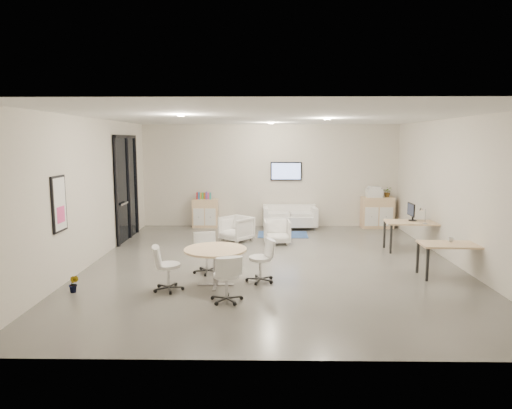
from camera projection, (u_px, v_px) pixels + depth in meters
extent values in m
cube|color=#5B5953|center=(273.00, 281.00, 10.16)|extent=(8.00, 9.00, 0.80)
cube|color=white|center=(274.00, 98.00, 9.60)|extent=(8.00, 9.00, 0.80)
cube|color=beige|center=(270.00, 175.00, 14.73)|extent=(8.00, 0.80, 3.20)
cube|color=beige|center=(283.00, 241.00, 5.03)|extent=(8.00, 0.80, 3.20)
cube|color=beige|center=(72.00, 191.00, 9.95)|extent=(0.80, 9.00, 3.20)
cube|color=beige|center=(477.00, 192.00, 9.81)|extent=(0.80, 9.00, 3.20)
cube|color=black|center=(126.00, 188.00, 12.44)|extent=(0.02, 1.90, 2.85)
cube|color=black|center=(125.00, 137.00, 12.25)|extent=(0.06, 1.90, 0.08)
cube|color=black|center=(116.00, 191.00, 11.54)|extent=(0.06, 0.08, 2.85)
cube|color=black|center=(136.00, 185.00, 13.34)|extent=(0.06, 0.08, 2.85)
cube|color=black|center=(129.00, 187.00, 12.59)|extent=(0.06, 0.07, 2.85)
cube|color=#B2B2B7|center=(124.00, 204.00, 12.05)|extent=(0.04, 0.60, 0.05)
cube|color=black|center=(59.00, 204.00, 8.37)|extent=(0.04, 0.54, 1.04)
cube|color=white|center=(60.00, 204.00, 8.36)|extent=(0.01, 0.46, 0.96)
cube|color=#E74388|center=(61.00, 215.00, 8.39)|extent=(0.01, 0.32, 0.30)
cube|color=black|center=(286.00, 171.00, 14.27)|extent=(0.98, 0.05, 0.58)
cube|color=#8FABF7|center=(286.00, 171.00, 14.25)|extent=(0.90, 0.01, 0.50)
cylinder|color=#FFEAC6|center=(181.00, 115.00, 8.70)|extent=(0.14, 0.14, 0.03)
cylinder|color=#FFEAC6|center=(327.00, 119.00, 10.14)|extent=(0.14, 0.14, 0.03)
cylinder|color=#FFEAC6|center=(271.00, 123.00, 12.63)|extent=(0.14, 0.14, 0.03)
cube|color=#D7AD81|center=(205.00, 213.00, 14.30)|extent=(0.79, 0.39, 0.89)
cube|color=white|center=(199.00, 217.00, 14.12)|extent=(0.33, 0.02, 0.53)
cube|color=white|center=(210.00, 217.00, 14.11)|extent=(0.33, 0.02, 0.53)
cube|color=#D7AD81|center=(377.00, 212.00, 14.19)|extent=(0.97, 0.45, 0.97)
cube|color=white|center=(372.00, 217.00, 13.97)|extent=(0.41, 0.02, 0.58)
cube|color=white|center=(386.00, 217.00, 13.97)|extent=(0.41, 0.02, 0.58)
cube|color=red|center=(197.00, 196.00, 14.23)|extent=(0.04, 0.14, 0.22)
cube|color=#337FCC|center=(199.00, 196.00, 14.23)|extent=(0.04, 0.14, 0.22)
cube|color=gold|center=(201.00, 196.00, 14.23)|extent=(0.04, 0.14, 0.22)
cube|color=#4CB24C|center=(203.00, 196.00, 14.23)|extent=(0.04, 0.14, 0.22)
cube|color=#CC6619|center=(205.00, 196.00, 14.23)|extent=(0.04, 0.14, 0.22)
cube|color=purple|center=(207.00, 196.00, 14.23)|extent=(0.04, 0.14, 0.22)
cube|color=#E54C7F|center=(208.00, 196.00, 14.23)|extent=(0.04, 0.14, 0.22)
cube|color=teal|center=(210.00, 196.00, 14.23)|extent=(0.04, 0.14, 0.22)
cube|color=white|center=(374.00, 193.00, 14.10)|extent=(0.47, 0.39, 0.27)
cube|color=white|center=(374.00, 187.00, 14.08)|extent=(0.35, 0.30, 0.06)
cube|color=white|center=(290.00, 221.00, 14.06)|extent=(1.67, 0.88, 0.31)
cube|color=white|center=(289.00, 209.00, 14.33)|extent=(1.64, 0.24, 0.31)
cube|color=white|center=(266.00, 216.00, 14.05)|extent=(0.17, 0.82, 0.61)
cube|color=white|center=(314.00, 216.00, 14.03)|extent=(0.17, 0.82, 0.61)
cube|color=#315295|center=(283.00, 234.00, 13.19)|extent=(1.45, 0.99, 0.01)
imported|color=white|center=(236.00, 228.00, 12.33)|extent=(0.99, 0.98, 0.74)
imported|color=white|center=(277.00, 231.00, 12.03)|extent=(0.71, 0.66, 0.69)
cube|color=#D7AD81|center=(414.00, 223.00, 11.20)|extent=(1.45, 0.83, 0.04)
cube|color=black|center=(391.00, 239.00, 10.97)|extent=(0.05, 0.05, 0.68)
cube|color=black|center=(445.00, 240.00, 10.95)|extent=(0.05, 0.05, 0.68)
cube|color=black|center=(384.00, 234.00, 11.56)|extent=(0.05, 0.05, 0.68)
cube|color=black|center=(435.00, 235.00, 11.54)|extent=(0.05, 0.05, 0.68)
cube|color=#D7AD81|center=(454.00, 245.00, 9.02)|extent=(1.33, 0.70, 0.04)
cube|color=black|center=(427.00, 265.00, 8.80)|extent=(0.05, 0.05, 0.64)
cube|color=black|center=(491.00, 265.00, 8.78)|extent=(0.05, 0.05, 0.64)
cube|color=black|center=(418.00, 258.00, 9.35)|extent=(0.05, 0.05, 0.64)
cube|color=black|center=(477.00, 258.00, 9.33)|extent=(0.05, 0.05, 0.64)
cylinder|color=black|center=(413.00, 220.00, 11.34)|extent=(0.20, 0.20, 0.02)
cube|color=black|center=(413.00, 216.00, 11.33)|extent=(0.04, 0.03, 0.24)
cube|color=black|center=(411.00, 210.00, 11.31)|extent=(0.03, 0.50, 0.32)
cylinder|color=#D7AD81|center=(215.00, 250.00, 8.47)|extent=(1.17, 1.17, 0.04)
cylinder|color=#B2B2B7|center=(216.00, 268.00, 8.52)|extent=(0.10, 0.10, 0.67)
cube|color=#B2B2B7|center=(216.00, 285.00, 8.56)|extent=(0.68, 0.06, 0.03)
cube|color=#B2B2B7|center=(216.00, 285.00, 8.56)|extent=(0.06, 0.68, 0.03)
imported|color=#3F7F3F|center=(388.00, 193.00, 14.13)|extent=(0.37, 0.39, 0.24)
imported|color=#3F7F3F|center=(74.00, 289.00, 8.16)|extent=(0.20, 0.34, 0.14)
imported|color=white|center=(451.00, 239.00, 9.18)|extent=(0.12, 0.09, 0.11)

